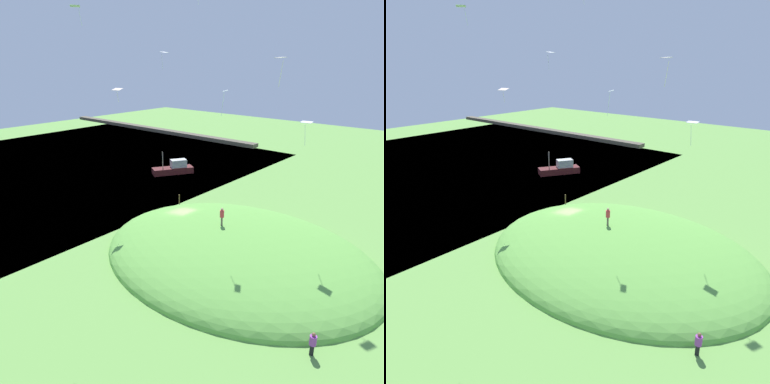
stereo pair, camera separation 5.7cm
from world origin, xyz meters
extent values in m
plane|color=#659C45|center=(0.00, 0.00, 0.00)|extent=(160.00, 160.00, 0.00)
cube|color=#476A98|center=(-34.82, 0.00, -0.20)|extent=(59.34, 80.00, 0.40)
ellipsoid|color=#62A543|center=(8.04, -1.26, 0.00)|extent=(27.23, 21.82, 5.15)
cube|color=#4F483A|center=(-34.82, 29.09, 3.21)|extent=(53.41, 1.80, 0.70)
cube|color=#4C1819|center=(-15.17, 14.75, 0.52)|extent=(5.25, 6.77, 1.03)
cube|color=#AFB0A9|center=(-14.65, 15.61, 1.66)|extent=(2.57, 2.93, 1.25)
cylinder|color=gray|center=(-16.03, 13.33, 2.42)|extent=(0.14, 0.14, 2.76)
cube|color=brown|center=(6.20, -1.12, 2.99)|extent=(0.19, 0.25, 0.87)
cylinder|color=#C9333B|center=(6.20, -1.12, 3.77)|extent=(0.52, 0.52, 0.69)
sphere|color=tan|center=(6.20, -1.12, 4.25)|extent=(0.26, 0.26, 0.26)
cube|color=black|center=(18.88, -8.83, 0.41)|extent=(0.27, 0.17, 0.83)
cylinder|color=purple|center=(18.88, -8.83, 1.15)|extent=(0.52, 0.52, 0.65)
sphere|color=brown|center=(18.88, -8.83, 1.60)|extent=(0.25, 0.25, 0.25)
cube|color=silver|center=(0.63, -11.54, 21.24)|extent=(0.77, 0.81, 0.12)
cylinder|color=silver|center=(0.80, -11.32, 20.52)|extent=(0.04, 0.19, 1.11)
cube|color=white|center=(6.93, -2.20, 15.33)|extent=(0.68, 0.75, 0.13)
cylinder|color=white|center=(6.83, -2.39, 14.24)|extent=(0.18, 0.11, 1.87)
cube|color=#F7E4D1|center=(13.38, -5.44, 17.87)|extent=(0.91, 0.85, 0.07)
cylinder|color=#F7E4D1|center=(13.65, -5.73, 16.89)|extent=(0.21, 0.06, 1.57)
cube|color=white|center=(12.85, 0.93, 12.99)|extent=(0.96, 0.71, 0.09)
cylinder|color=white|center=(12.69, 1.23, 11.87)|extent=(0.12, 0.22, 1.79)
cube|color=#F5D9D3|center=(-6.16, -2.90, 14.89)|extent=(1.12, 0.89, 0.21)
cylinder|color=#F5D9D3|center=(-6.21, -2.87, 14.11)|extent=(0.18, 0.08, 1.06)
cube|color=white|center=(-12.38, 10.49, 18.74)|extent=(0.93, 1.24, 0.16)
cylinder|color=white|center=(-12.54, 10.26, 17.45)|extent=(0.14, 0.10, 1.98)
cylinder|color=brown|center=(-5.14, 5.25, 0.65)|extent=(0.14, 0.14, 1.30)
camera|label=1|loc=(25.06, -27.92, 17.70)|focal=34.46mm
camera|label=2|loc=(25.11, -27.88, 17.70)|focal=34.46mm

